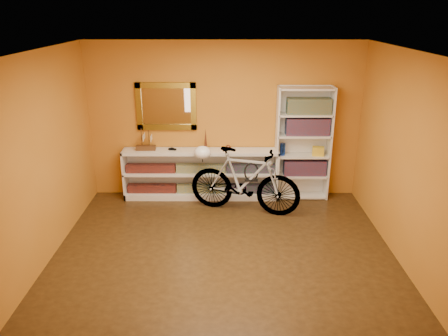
{
  "coord_description": "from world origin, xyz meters",
  "views": [
    {
      "loc": [
        0.02,
        -4.96,
        3.06
      ],
      "look_at": [
        0.0,
        0.7,
        0.95
      ],
      "focal_mm": 34.52,
      "sensor_mm": 36.0,
      "label": 1
    }
  ],
  "objects_px": {
    "helmet": "(202,152)",
    "bicycle": "(245,181)",
    "console_unit": "(201,174)",
    "bookcase": "(303,144)"
  },
  "relations": [
    {
      "from": "bookcase",
      "to": "console_unit",
      "type": "bearing_deg",
      "value": -179.16
    },
    {
      "from": "bookcase",
      "to": "helmet",
      "type": "xyz_separation_m",
      "value": [
        -1.64,
        -0.39,
        -0.02
      ]
    },
    {
      "from": "bookcase",
      "to": "helmet",
      "type": "height_order",
      "value": "bookcase"
    },
    {
      "from": "bookcase",
      "to": "bicycle",
      "type": "xyz_separation_m",
      "value": [
        -0.98,
        -0.58,
        -0.42
      ]
    },
    {
      "from": "helmet",
      "to": "bicycle",
      "type": "bearing_deg",
      "value": -15.72
    },
    {
      "from": "console_unit",
      "to": "helmet",
      "type": "xyz_separation_m",
      "value": [
        0.05,
        -0.37,
        0.51
      ]
    },
    {
      "from": "console_unit",
      "to": "bicycle",
      "type": "distance_m",
      "value": 0.91
    },
    {
      "from": "console_unit",
      "to": "bookcase",
      "type": "xyz_separation_m",
      "value": [
        1.7,
        0.03,
        0.52
      ]
    },
    {
      "from": "helmet",
      "to": "console_unit",
      "type": "bearing_deg",
      "value": 97.96
    },
    {
      "from": "bicycle",
      "to": "helmet",
      "type": "height_order",
      "value": "bicycle"
    }
  ]
}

